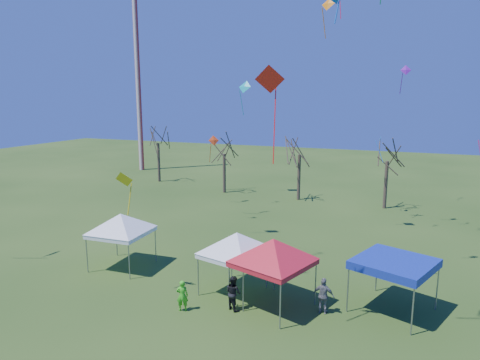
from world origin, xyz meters
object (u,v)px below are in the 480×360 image
object	(u,v)px
tent_blue	(395,264)
tree_3	(388,144)
tree_2	(300,138)
tent_red	(273,243)
person_grey	(324,296)
tree_0	(158,129)
tree_1	(224,140)
tent_white_mid	(237,237)
tent_white_west	(121,217)
person_dark	(233,293)
person_green	(182,296)
radio_mast	(138,81)

from	to	relation	value
tent_blue	tree_3	bearing A→B (deg)	94.42
tree_2	tree_3	bearing A→B (deg)	-2.27
tent_red	tent_blue	distance (m)	5.89
person_grey	tent_blue	bearing A→B (deg)	-153.05
person_grey	tree_0	bearing A→B (deg)	-43.81
tree_1	tent_white_mid	world-z (taller)	tree_1
tent_blue	person_grey	world-z (taller)	tent_blue
tree_1	person_grey	world-z (taller)	tree_1
tree_2	tent_white_west	size ratio (longest dim) A/B	1.85
tent_red	person_dark	distance (m)	3.14
tent_white_west	tree_2	bearing A→B (deg)	75.05
tree_0	tent_red	xyz separation A→B (m)	(22.92, -25.76, -3.19)
person_dark	tent_blue	bearing A→B (deg)	-132.18
tree_2	tree_0	bearing A→B (deg)	170.76
tree_0	person_dark	bearing A→B (deg)	-51.59
tent_red	tent_blue	world-z (taller)	tent_red
tree_3	tent_white_west	world-z (taller)	tree_3
tent_white_west	person_grey	world-z (taller)	tent_white_west
person_green	tent_white_west	bearing A→B (deg)	-51.87
tent_blue	person_green	xyz separation A→B (m)	(-9.52, -3.79, -1.64)
tent_red	tree_3	bearing A→B (deg)	79.99
tree_2	tent_white_mid	xyz separation A→B (m)	(2.21, -22.01, -3.16)
tent_white_west	person_green	world-z (taller)	tent_white_west
tent_white_mid	tent_blue	world-z (taller)	tent_white_mid
tree_3	tent_red	xyz separation A→B (m)	(-3.96, -22.42, -2.78)
tent_red	person_dark	world-z (taller)	tent_red
tent_red	radio_mast	bearing A→B (deg)	132.89
tree_1	tent_white_west	world-z (taller)	tree_1
tent_white_mid	person_dark	size ratio (longest dim) A/B	2.47
radio_mast	tent_red	world-z (taller)	radio_mast
tree_2	tree_3	world-z (taller)	tree_2
person_grey	person_green	xyz separation A→B (m)	(-6.45, -2.31, -0.11)
tent_white_west	tent_white_mid	size ratio (longest dim) A/B	1.04
radio_mast	tree_0	bearing A→B (deg)	-42.77
tent_white_mid	tent_white_west	bearing A→B (deg)	174.91
tent_blue	person_green	size ratio (longest dim) A/B	2.76
tree_0	person_green	bearing A→B (deg)	-55.72
tent_white_west	tent_white_mid	world-z (taller)	tent_white_west
tree_3	person_grey	world-z (taller)	tree_3
tent_white_west	person_grey	xyz separation A→B (m)	(12.62, -1.19, -2.26)
tree_1	person_dark	size ratio (longest dim) A/B	4.36
tent_blue	tent_white_west	bearing A→B (deg)	-178.96
tent_red	person_grey	xyz separation A→B (m)	(2.49, 0.26, -2.41)
tree_0	person_green	world-z (taller)	tree_0
radio_mast	person_grey	size ratio (longest dim) A/B	13.98
tent_white_west	person_green	bearing A→B (deg)	-29.61
tree_0	tree_1	size ratio (longest dim) A/B	1.12
tent_red	tree_1	bearing A→B (deg)	119.15
tree_1	tent_white_mid	bearing A→B (deg)	-64.53
tree_0	tent_white_west	world-z (taller)	tree_0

